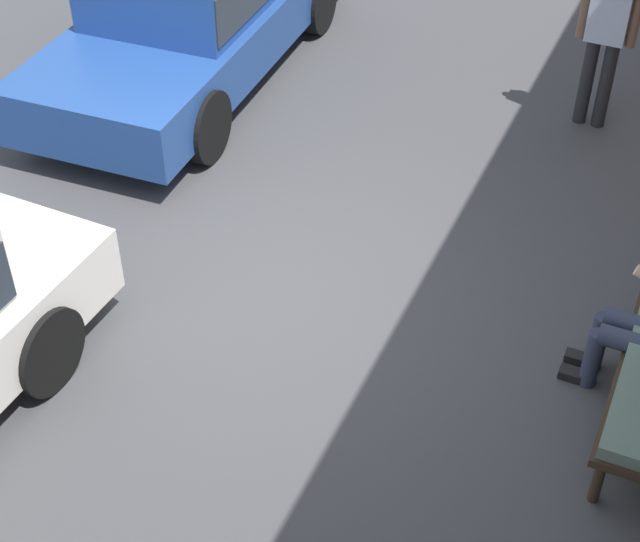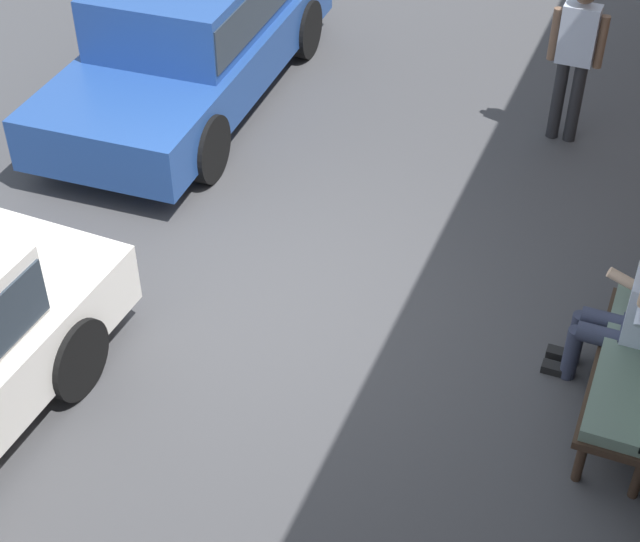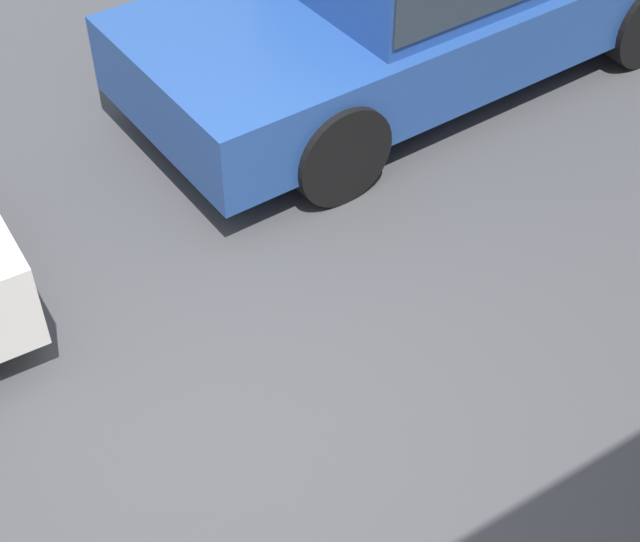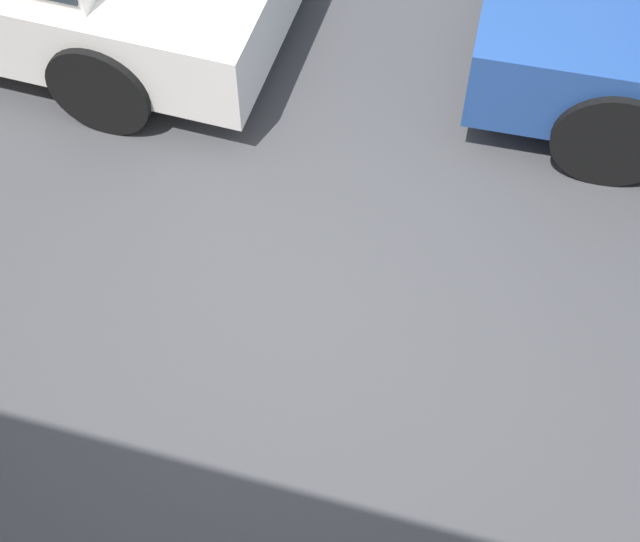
{
  "view_description": "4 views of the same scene",
  "coord_description": "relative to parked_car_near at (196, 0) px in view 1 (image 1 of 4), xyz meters",
  "views": [
    {
      "loc": [
        5.1,
        2.6,
        5.06
      ],
      "look_at": [
        0.65,
        0.6,
        0.97
      ],
      "focal_mm": 55.0,
      "sensor_mm": 36.0,
      "label": 1
    },
    {
      "loc": [
        5.67,
        2.6,
        5.47
      ],
      "look_at": [
        0.64,
        0.56,
        1.02
      ],
      "focal_mm": 55.0,
      "sensor_mm": 36.0,
      "label": 2
    },
    {
      "loc": [
        1.26,
        2.6,
        4.03
      ],
      "look_at": [
        -0.36,
        0.04,
        1.12
      ],
      "focal_mm": 55.0,
      "sensor_mm": 36.0,
      "label": 3
    },
    {
      "loc": [
        -0.87,
        2.6,
        4.53
      ],
      "look_at": [
        -0.21,
        0.21,
        0.87
      ],
      "focal_mm": 55.0,
      "sensor_mm": 36.0,
      "label": 4
    }
  ],
  "objects": [
    {
      "name": "ground_plane",
      "position": [
        2.91,
        2.37,
        -0.8
      ],
      "size": [
        60.0,
        60.0,
        0.0
      ],
      "primitive_type": "plane",
      "color": "#424244"
    },
    {
      "name": "pedestrian_standing",
      "position": [
        -0.64,
        3.97,
        0.22
      ],
      "size": [
        0.21,
        0.55,
        1.73
      ],
      "color": "#232326",
      "rests_on": "ground_plane"
    },
    {
      "name": "parked_car_near",
      "position": [
        0.0,
        0.0,
        0.0
      ],
      "size": [
        4.59,
        1.98,
        1.46
      ],
      "color": "#23478E",
      "rests_on": "ground_plane"
    }
  ]
}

